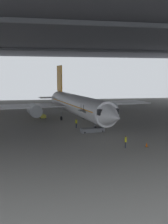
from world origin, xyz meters
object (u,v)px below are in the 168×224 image
(boarding_stairs, at_px, (92,128))
(traffic_cone_orange, at_px, (147,145))
(crew_worker_by_stairs, at_px, (76,123))
(airplane_main, at_px, (76,105))
(baggage_tug, at_px, (42,116))
(crew_worker_near_nose, at_px, (126,141))

(boarding_stairs, xyz_separation_m, traffic_cone_orange, (5.25, -10.49, -0.45))
(boarding_stairs, distance_m, crew_worker_by_stairs, 4.45)
(airplane_main, height_order, baggage_tug, airplane_main)
(crew_worker_near_nose, xyz_separation_m, traffic_cone_orange, (2.96, -0.02, -0.64))
(airplane_main, bearing_deg, baggage_tug, 142.55)
(boarding_stairs, height_order, baggage_tug, boarding_stairs)
(baggage_tug, bearing_deg, boarding_stairs, -63.64)
(traffic_cone_orange, bearing_deg, crew_worker_near_nose, 179.63)
(traffic_cone_orange, bearing_deg, baggage_tug, 116.45)
(boarding_stairs, distance_m, traffic_cone_orange, 11.74)
(boarding_stairs, relative_size, baggage_tug, 2.00)
(boarding_stairs, relative_size, crew_worker_near_nose, 2.92)
(airplane_main, bearing_deg, crew_worker_near_nose, -80.93)
(airplane_main, height_order, crew_worker_near_nose, airplane_main)
(crew_worker_by_stairs, bearing_deg, traffic_cone_orange, -63.03)
(baggage_tug, bearing_deg, crew_worker_near_nose, -68.88)
(crew_worker_near_nose, xyz_separation_m, baggage_tug, (-10.22, 26.47, -0.41))
(crew_worker_by_stairs, bearing_deg, baggage_tug, 115.83)
(crew_worker_near_nose, bearing_deg, traffic_cone_orange, -0.37)
(boarding_stairs, bearing_deg, airplane_main, 95.79)
(traffic_cone_orange, relative_size, baggage_tug, 0.25)
(crew_worker_by_stairs, relative_size, traffic_cone_orange, 2.92)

